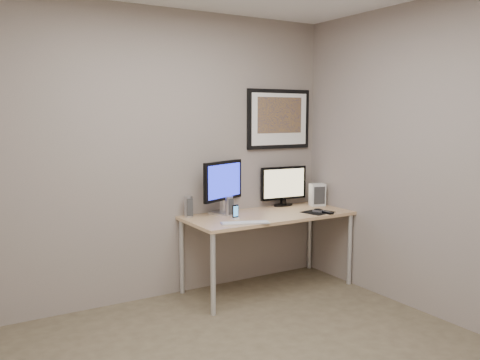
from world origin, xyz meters
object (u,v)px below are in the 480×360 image
at_px(monitor_large, 223,184).
at_px(speaker_right, 229,206).
at_px(phone_dock, 235,212).
at_px(desk, 268,221).
at_px(speaker_left, 188,207).
at_px(fan_unit, 317,195).
at_px(keyboard, 245,223).
at_px(framed_art, 279,119).
at_px(monitor_tv, 284,185).

bearing_deg(monitor_large, speaker_right, -116.55).
distance_m(monitor_large, phone_dock, 0.37).
height_order(desk, phone_dock, phone_dock).
height_order(speaker_left, phone_dock, speaker_left).
relative_size(speaker_right, fan_unit, 0.79).
bearing_deg(keyboard, fan_unit, 38.83).
xyz_separation_m(desk, framed_art, (0.35, 0.33, 0.96)).
distance_m(monitor_large, monitor_tv, 0.73).
height_order(monitor_tv, speaker_left, monitor_tv).
bearing_deg(monitor_large, speaker_left, 155.47).
xyz_separation_m(monitor_large, speaker_left, (-0.36, 0.00, -0.18)).
relative_size(monitor_tv, fan_unit, 2.28).
bearing_deg(desk, framed_art, 43.46).
distance_m(monitor_large, fan_unit, 1.06).
relative_size(framed_art, fan_unit, 3.29).
height_order(framed_art, fan_unit, framed_art).
bearing_deg(monitor_tv, speaker_right, -163.49).
distance_m(framed_art, monitor_tv, 0.68).
bearing_deg(monitor_large, phone_dock, -121.82).
xyz_separation_m(monitor_tv, phone_dock, (-0.77, -0.33, -0.15)).
bearing_deg(phone_dock, keyboard, -100.20).
bearing_deg(speaker_left, monitor_large, 6.11).
distance_m(speaker_right, fan_unit, 1.05).
bearing_deg(framed_art, monitor_large, -173.35).
bearing_deg(speaker_right, monitor_tv, 11.29).
xyz_separation_m(monitor_tv, speaker_right, (-0.73, -0.15, -0.13)).
distance_m(speaker_left, fan_unit, 1.41).
bearing_deg(monitor_large, fan_unit, -31.34).
height_order(desk, framed_art, framed_art).
distance_m(phone_dock, keyboard, 0.21).
xyz_separation_m(speaker_right, fan_unit, (1.04, -0.01, 0.02)).
height_order(monitor_large, monitor_tv, monitor_large).
xyz_separation_m(speaker_right, phone_dock, (-0.04, -0.18, -0.02)).
bearing_deg(monitor_large, desk, -59.46).
relative_size(framed_art, phone_dock, 5.62).
height_order(monitor_large, speaker_left, monitor_large).
xyz_separation_m(monitor_large, keyboard, (-0.06, -0.51, -0.27)).
relative_size(monitor_large, phone_dock, 3.88).
relative_size(monitor_tv, phone_dock, 3.90).
distance_m(monitor_large, keyboard, 0.58).
bearing_deg(speaker_left, framed_art, 11.02).
bearing_deg(monitor_large, keyboard, -121.02).
xyz_separation_m(monitor_tv, keyboard, (-0.79, -0.53, -0.21)).
distance_m(desk, speaker_right, 0.41).
relative_size(desk, phone_dock, 12.00).
distance_m(speaker_left, speaker_right, 0.38).
bearing_deg(speaker_right, monitor_large, 86.72).
bearing_deg(phone_dock, speaker_right, 74.19).
bearing_deg(fan_unit, phone_dock, -154.52).
xyz_separation_m(framed_art, speaker_right, (-0.70, -0.21, -0.80)).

